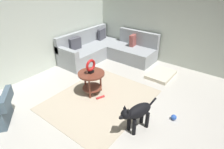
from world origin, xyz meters
TOP-DOWN VIEW (x-y plane):
  - ground_plane at (0.00, 0.00)m, footprint 6.00×6.00m
  - wall_back at (0.00, 2.94)m, footprint 6.00×0.12m
  - wall_right at (2.94, 0.00)m, footprint 0.12×6.00m
  - area_rug at (0.15, 0.70)m, footprint 2.30×1.90m
  - sectional_couch at (1.99, 2.01)m, footprint 2.20×2.25m
  - side_table at (0.24, 1.03)m, footprint 0.60×0.60m
  - torus_sculpture at (0.24, 1.03)m, footprint 0.28×0.08m
  - dog_bed_mat at (1.98, 0.08)m, footprint 0.80×0.60m
  - dog at (-0.12, -0.38)m, footprint 0.82×0.37m
  - dog_toy_ball at (0.53, -0.84)m, footprint 0.11×0.11m
  - dog_toy_rope at (0.19, 0.74)m, footprint 0.20×0.12m

SIDE VIEW (x-z plane):
  - ground_plane at x=0.00m, z-range -0.10..0.00m
  - area_rug at x=0.15m, z-range 0.00..0.01m
  - dog_toy_rope at x=0.19m, z-range 0.00..0.05m
  - dog_bed_mat at x=1.98m, z-range 0.00..0.09m
  - dog_toy_ball at x=0.53m, z-range 0.00..0.11m
  - sectional_couch at x=1.99m, z-range -0.15..0.73m
  - dog at x=-0.12m, z-range 0.06..0.69m
  - side_table at x=0.24m, z-range 0.15..0.69m
  - torus_sculpture at x=0.24m, z-range 0.55..0.87m
  - wall_back at x=0.00m, z-range 0.00..2.70m
  - wall_right at x=2.94m, z-range 0.00..2.70m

